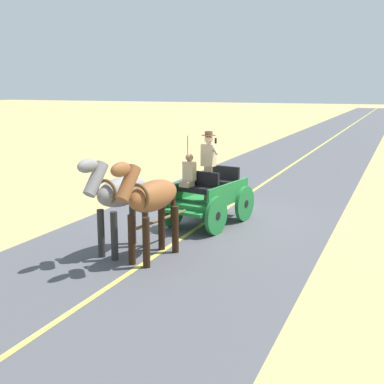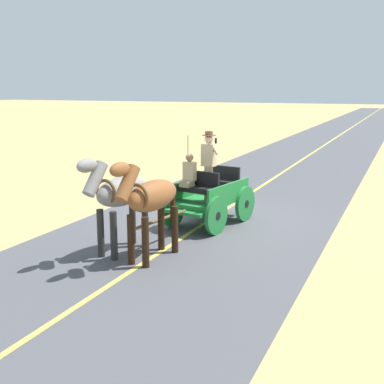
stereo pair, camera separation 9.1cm
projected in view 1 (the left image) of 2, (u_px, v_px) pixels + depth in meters
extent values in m
plane|color=tan|center=(213.00, 218.00, 13.95)|extent=(200.00, 200.00, 0.00)
cube|color=#4C4C51|center=(213.00, 218.00, 13.95)|extent=(6.58, 160.00, 0.01)
cube|color=#DBCC4C|center=(213.00, 218.00, 13.95)|extent=(0.12, 160.00, 0.00)
cube|color=#1E7233|center=(210.00, 200.00, 13.23)|extent=(1.55, 2.37, 0.12)
cube|color=#1E7233|center=(229.00, 192.00, 12.87)|extent=(0.41, 2.07, 0.44)
cube|color=#1E7233|center=(192.00, 187.00, 13.48)|extent=(0.41, 2.07, 0.44)
cube|color=#1E7233|center=(184.00, 213.00, 12.25)|extent=(1.10, 0.42, 0.08)
cube|color=#1E7233|center=(231.00, 198.00, 14.26)|extent=(0.74, 0.32, 0.06)
cube|color=black|center=(198.00, 189.00, 12.66)|extent=(1.07, 0.53, 0.14)
cube|color=black|center=(201.00, 180.00, 12.76)|extent=(1.02, 0.25, 0.44)
cube|color=black|center=(219.00, 183.00, 13.56)|extent=(1.07, 0.53, 0.14)
cube|color=black|center=(222.00, 174.00, 13.67)|extent=(1.02, 0.25, 0.44)
cylinder|color=#1E7233|center=(216.00, 216.00, 12.29)|extent=(0.26, 0.96, 0.96)
cylinder|color=black|center=(216.00, 216.00, 12.29)|extent=(0.15, 0.23, 0.21)
cylinder|color=#1E7233|center=(173.00, 209.00, 12.98)|extent=(0.26, 0.96, 0.96)
cylinder|color=black|center=(173.00, 209.00, 12.98)|extent=(0.15, 0.23, 0.21)
cylinder|color=#1E7233|center=(245.00, 204.00, 13.56)|extent=(0.26, 0.96, 0.96)
cylinder|color=black|center=(245.00, 204.00, 13.56)|extent=(0.15, 0.23, 0.21)
cylinder|color=#1E7233|center=(204.00, 198.00, 14.25)|extent=(0.26, 0.96, 0.96)
cylinder|color=black|center=(204.00, 198.00, 14.25)|extent=(0.15, 0.23, 0.21)
cylinder|color=brown|center=(161.00, 220.00, 11.43)|extent=(0.40, 1.98, 0.07)
cylinder|color=black|center=(188.00, 161.00, 12.67)|extent=(0.02, 0.02, 1.30)
cylinder|color=#998466|center=(208.00, 183.00, 12.78)|extent=(0.22, 0.22, 0.90)
cube|color=tan|center=(209.00, 155.00, 12.63)|extent=(0.37, 0.27, 0.56)
sphere|color=beige|center=(209.00, 139.00, 12.55)|extent=(0.22, 0.22, 0.22)
cylinder|color=#473323|center=(209.00, 135.00, 12.52)|extent=(0.36, 0.36, 0.01)
cylinder|color=#473323|center=(209.00, 133.00, 12.51)|extent=(0.20, 0.20, 0.10)
cylinder|color=tan|center=(214.00, 149.00, 12.46)|extent=(0.27, 0.12, 0.32)
cube|color=black|center=(216.00, 141.00, 12.37)|extent=(0.03, 0.07, 0.14)
cube|color=#998466|center=(187.00, 184.00, 12.66)|extent=(0.33, 0.36, 0.14)
cube|color=tan|center=(189.00, 171.00, 12.70)|extent=(0.33, 0.25, 0.48)
sphere|color=#9E7051|center=(189.00, 157.00, 12.63)|extent=(0.20, 0.20, 0.20)
ellipsoid|color=brown|center=(154.00, 196.00, 10.40)|extent=(0.75, 1.62, 0.64)
cylinder|color=black|center=(146.00, 243.00, 10.02)|extent=(0.15, 0.15, 1.05)
cylinder|color=black|center=(132.00, 240.00, 10.20)|extent=(0.15, 0.15, 1.05)
cylinder|color=black|center=(175.00, 230.00, 10.94)|extent=(0.15, 0.15, 1.05)
cylinder|color=black|center=(161.00, 227.00, 11.12)|extent=(0.15, 0.15, 1.05)
cylinder|color=brown|center=(128.00, 183.00, 9.60)|extent=(0.34, 0.68, 0.73)
ellipsoid|color=brown|center=(121.00, 169.00, 9.36)|extent=(0.29, 0.56, 0.28)
cube|color=black|center=(129.00, 181.00, 9.61)|extent=(0.12, 0.51, 0.56)
cylinder|color=black|center=(173.00, 203.00, 11.09)|extent=(0.11, 0.11, 0.70)
torus|color=brown|center=(138.00, 197.00, 9.92)|extent=(0.55, 0.14, 0.55)
ellipsoid|color=gray|center=(123.00, 191.00, 10.84)|extent=(0.77, 1.62, 0.64)
cylinder|color=#272726|center=(114.00, 236.00, 10.47)|extent=(0.15, 0.15, 1.05)
cylinder|color=#272726|center=(101.00, 233.00, 10.65)|extent=(0.15, 0.15, 1.05)
cylinder|color=#272726|center=(145.00, 224.00, 11.38)|extent=(0.15, 0.15, 1.05)
cylinder|color=#272726|center=(133.00, 222.00, 11.56)|extent=(0.15, 0.15, 1.05)
cylinder|color=gray|center=(96.00, 179.00, 10.05)|extent=(0.35, 0.68, 0.73)
ellipsoid|color=gray|center=(88.00, 166.00, 9.81)|extent=(0.29, 0.57, 0.28)
cube|color=#272726|center=(96.00, 177.00, 10.06)|extent=(0.13, 0.51, 0.56)
cylinder|color=#272726|center=(144.00, 198.00, 11.52)|extent=(0.11, 0.11, 0.70)
torus|color=brown|center=(106.00, 192.00, 10.37)|extent=(0.55, 0.15, 0.55)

